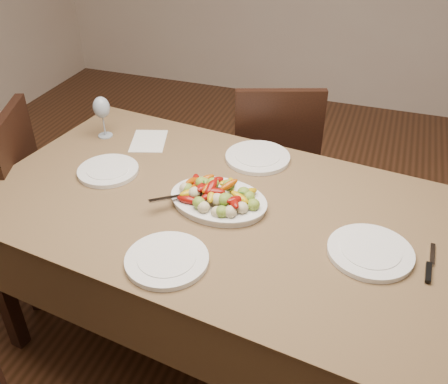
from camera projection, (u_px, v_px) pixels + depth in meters
name	position (u px, v px, depth m)	size (l,w,h in m)	color
floor	(210.00, 374.00, 2.13)	(6.00, 6.00, 0.00)	#3F2313
dining_table	(224.00, 280.00, 2.06)	(1.84, 1.04, 0.76)	brown
chair_far	(272.00, 159.00, 2.69)	(0.42, 0.42, 0.95)	black
serving_platter	(218.00, 202.00, 1.85)	(0.36, 0.27, 0.02)	white
roasted_vegetables	(218.00, 189.00, 1.82)	(0.29, 0.20, 0.09)	maroon
serving_spoon	(198.00, 194.00, 1.82)	(0.28, 0.06, 0.03)	#9EA0A8
plate_left	(108.00, 171.00, 2.03)	(0.25, 0.25, 0.02)	white
plate_right	(370.00, 252.00, 1.62)	(0.28, 0.28, 0.02)	white
plate_far	(258.00, 158.00, 2.12)	(0.27, 0.27, 0.02)	white
plate_near	(167.00, 260.00, 1.59)	(0.27, 0.27, 0.02)	white
wine_glass	(103.00, 116.00, 2.24)	(0.08, 0.08, 0.20)	#8C99A5
menu_card	(149.00, 141.00, 2.26)	(0.15, 0.21, 0.00)	silver
table_knife	(430.00, 265.00, 1.58)	(0.02, 0.20, 0.01)	#9EA0A8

